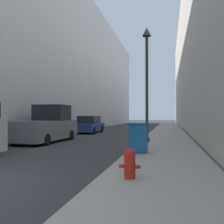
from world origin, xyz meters
TOP-DOWN VIEW (x-y plane):
  - sidewalk_right at (5.11, 18.00)m, footprint 3.14×60.00m
  - building_left_glass at (-10.19, 26.00)m, footprint 12.00×60.00m
  - fire_hydrant at (4.33, 1.96)m, footprint 0.51×0.40m
  - trash_bin at (4.04, 6.24)m, footprint 0.73×0.60m
  - lamppost at (4.02, 10.45)m, footprint 0.51×0.51m
  - pickup_truck at (-2.33, 10.49)m, footprint 2.26×5.60m
  - parked_sedan_near at (-2.20, 18.81)m, footprint 1.93×4.56m

SIDE VIEW (x-z plane):
  - sidewalk_right at x=5.11m, z-range 0.00..0.12m
  - fire_hydrant at x=4.33m, z-range 0.14..0.85m
  - trash_bin at x=4.04m, z-range 0.14..1.34m
  - parked_sedan_near at x=-2.20m, z-range -0.07..1.55m
  - pickup_truck at x=-2.33m, z-range -0.21..2.14m
  - lamppost at x=4.02m, z-range 1.04..7.68m
  - building_left_glass at x=-10.19m, z-range 0.00..16.55m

